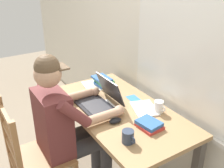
% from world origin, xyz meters
% --- Properties ---
extents(back_wall, '(6.00, 0.08, 2.60)m').
position_xyz_m(back_wall, '(0.01, 0.42, 1.30)').
color(back_wall, silver).
rests_on(back_wall, ground).
extents(desk, '(1.29, 0.69, 0.74)m').
position_xyz_m(desk, '(0.00, 0.00, 0.63)').
color(desk, '#9E7A51').
rests_on(desk, ground).
extents(seated_person, '(0.50, 0.60, 1.26)m').
position_xyz_m(seated_person, '(-0.10, -0.42, 0.70)').
color(seated_person, brown).
rests_on(seated_person, ground).
extents(wooden_chair, '(0.42, 0.42, 0.96)m').
position_xyz_m(wooden_chair, '(-0.10, -0.70, 0.47)').
color(wooden_chair, olive).
rests_on(wooden_chair, ground).
extents(laptop, '(0.33, 0.31, 0.22)m').
position_xyz_m(laptop, '(-0.14, -0.09, 0.79)').
color(laptop, '#232328').
rests_on(laptop, desk).
extents(computer_mouse, '(0.06, 0.10, 0.03)m').
position_xyz_m(computer_mouse, '(0.15, -0.14, 0.75)').
color(computer_mouse, black).
rests_on(computer_mouse, desk).
extents(coffee_mug_white, '(0.11, 0.07, 0.10)m').
position_xyz_m(coffee_mug_white, '(0.21, 0.23, 0.79)').
color(coffee_mug_white, white).
rests_on(coffee_mug_white, desk).
extents(coffee_mug_dark, '(0.12, 0.08, 0.09)m').
position_xyz_m(coffee_mug_dark, '(0.39, -0.19, 0.78)').
color(coffee_mug_dark, '#2D384C').
rests_on(coffee_mug_dark, desk).
extents(book_stack_main, '(0.20, 0.16, 0.08)m').
position_xyz_m(book_stack_main, '(-0.45, 0.11, 0.78)').
color(book_stack_main, '#2D5B9E').
rests_on(book_stack_main, desk).
extents(book_stack_side, '(0.18, 0.15, 0.05)m').
position_xyz_m(book_stack_side, '(0.33, 0.03, 0.76)').
color(book_stack_side, '#BC332D').
rests_on(book_stack_side, desk).
extents(paper_pile_near_laptop, '(0.27, 0.19, 0.01)m').
position_xyz_m(paper_pile_near_laptop, '(-0.48, 0.02, 0.74)').
color(paper_pile_near_laptop, silver).
rests_on(paper_pile_near_laptop, desk).
extents(paper_pile_back_corner, '(0.29, 0.25, 0.01)m').
position_xyz_m(paper_pile_back_corner, '(0.12, 0.16, 0.74)').
color(paper_pile_back_corner, white).
rests_on(paper_pile_back_corner, desk).
extents(paper_pile_side, '(0.22, 0.18, 0.02)m').
position_xyz_m(paper_pile_side, '(-0.06, -0.10, 0.75)').
color(paper_pile_side, white).
rests_on(paper_pile_side, desk).
extents(landscape_photo_print, '(0.14, 0.10, 0.00)m').
position_xyz_m(landscape_photo_print, '(-0.07, 0.20, 0.74)').
color(landscape_photo_print, teal).
rests_on(landscape_photo_print, desk).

